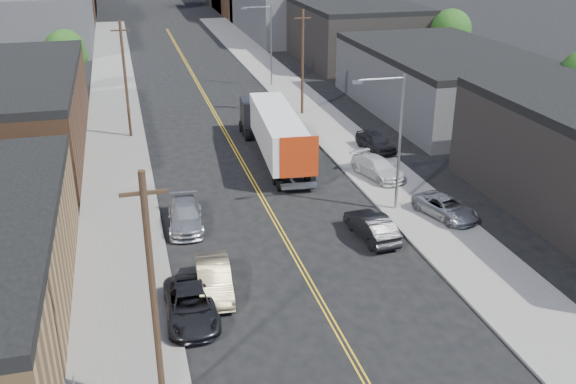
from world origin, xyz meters
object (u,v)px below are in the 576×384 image
semi_truck (273,129)px  car_right_oncoming (372,226)px  car_left_c (191,305)px  car_left_d (185,216)px  car_right_lot_a (446,207)px  car_left_b (214,279)px  car_right_lot_c (376,141)px  car_right_lot_b (377,168)px

semi_truck → car_right_oncoming: 15.66m
car_left_c → car_left_d: (0.84, 10.00, 0.02)m
car_left_d → car_right_lot_a: car_left_d is taller
car_left_b → car_left_c: car_left_b is taller
car_left_b → car_left_d: car_left_b is taller
car_left_d → car_right_oncoming: car_right_oncoming is taller
car_left_c → car_right_oncoming: size_ratio=1.10×
car_right_lot_c → semi_truck: bearing=165.5°
semi_truck → car_right_oncoming: size_ratio=3.39×
car_right_lot_a → car_right_lot_b: bearing=84.9°
car_left_c → car_right_lot_b: size_ratio=1.06×
semi_truck → car_left_b: size_ratio=3.31×
car_left_d → semi_truck: bearing=57.9°
car_left_b → car_right_lot_a: size_ratio=1.04×
car_right_oncoming → car_right_lot_a: 5.68m
car_left_c → car_right_lot_a: 18.31m
car_right_lot_b → semi_truck: bearing=119.3°
semi_truck → car_right_lot_b: 9.22m
car_right_oncoming → car_left_c: bearing=21.6°
semi_truck → car_left_d: bearing=-122.1°
car_right_lot_c → car_left_c: bearing=-138.1°
car_right_lot_a → car_right_lot_c: car_right_lot_c is taller
car_right_oncoming → car_right_lot_c: car_right_lot_c is taller
semi_truck → car_left_b: semi_truck is taller
car_left_b → car_right_oncoming: 10.65m
car_left_b → car_left_c: (-1.40, -2.00, -0.07)m
car_right_lot_b → car_left_b: bearing=-152.6°
car_right_lot_a → car_right_lot_c: size_ratio=1.03×
car_right_lot_a → car_right_lot_b: car_right_lot_b is taller
car_left_b → car_right_lot_c: 24.06m
car_left_b → car_left_c: bearing=-121.1°
car_left_b → car_left_d: size_ratio=0.94×
car_left_c → car_right_lot_a: car_left_c is taller
car_left_b → car_right_lot_c: bearing=52.2°
car_left_c → car_left_d: bearing=86.6°
semi_truck → car_left_d: semi_truck is taller
car_left_d → car_right_lot_c: (16.56, 9.96, 0.17)m
car_right_lot_b → car_left_d: bearing=-177.2°
car_left_d → car_right_lot_b: car_right_lot_b is taller
car_left_b → car_left_c: size_ratio=0.93×
car_left_b → car_right_lot_c: size_ratio=1.07×
car_left_d → car_right_lot_b: (14.49, 4.49, 0.12)m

